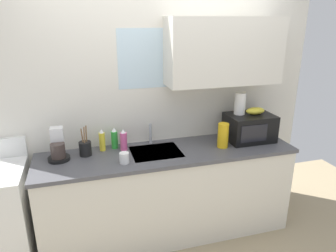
{
  "coord_description": "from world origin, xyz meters",
  "views": [
    {
      "loc": [
        -0.75,
        -2.59,
        2.08
      ],
      "look_at": [
        0.0,
        0.0,
        1.15
      ],
      "focal_mm": 33.43,
      "sensor_mm": 36.0,
      "label": 1
    }
  ],
  "objects_px": {
    "mug_white": "(124,158)",
    "cereal_canister": "(223,135)",
    "dish_soap_bottle_yellow": "(102,141)",
    "paper_towel_roll": "(240,103)",
    "banana_bunch": "(255,111)",
    "utensil_crock": "(85,148)",
    "microwave": "(249,127)",
    "dish_soap_bottle_green": "(115,139)",
    "coffee_maker": "(58,148)",
    "dish_soap_bottle_pink": "(124,140)"
  },
  "relations": [
    {
      "from": "mug_white",
      "to": "cereal_canister",
      "type": "bearing_deg",
      "value": 5.31
    },
    {
      "from": "dish_soap_bottle_yellow",
      "to": "mug_white",
      "type": "relative_size",
      "value": 2.22
    },
    {
      "from": "paper_towel_roll",
      "to": "cereal_canister",
      "type": "xyz_separation_m",
      "value": [
        -0.24,
        -0.15,
        -0.26
      ]
    },
    {
      "from": "banana_bunch",
      "to": "mug_white",
      "type": "bearing_deg",
      "value": -172.04
    },
    {
      "from": "cereal_canister",
      "to": "utensil_crock",
      "type": "bearing_deg",
      "value": 172.45
    },
    {
      "from": "microwave",
      "to": "utensil_crock",
      "type": "bearing_deg",
      "value": 177.48
    },
    {
      "from": "paper_towel_roll",
      "to": "utensil_crock",
      "type": "relative_size",
      "value": 0.78
    },
    {
      "from": "paper_towel_roll",
      "to": "dish_soap_bottle_green",
      "type": "xyz_separation_m",
      "value": [
        -1.24,
        0.12,
        -0.28
      ]
    },
    {
      "from": "paper_towel_roll",
      "to": "mug_white",
      "type": "height_order",
      "value": "paper_towel_roll"
    },
    {
      "from": "paper_towel_roll",
      "to": "coffee_maker",
      "type": "distance_m",
      "value": 1.77
    },
    {
      "from": "cereal_canister",
      "to": "banana_bunch",
      "type": "bearing_deg",
      "value": 14.38
    },
    {
      "from": "paper_towel_roll",
      "to": "dish_soap_bottle_pink",
      "type": "bearing_deg",
      "value": 177.63
    },
    {
      "from": "microwave",
      "to": "cereal_canister",
      "type": "relative_size",
      "value": 1.92
    },
    {
      "from": "dish_soap_bottle_yellow",
      "to": "utensil_crock",
      "type": "relative_size",
      "value": 0.75
    },
    {
      "from": "dish_soap_bottle_pink",
      "to": "utensil_crock",
      "type": "xyz_separation_m",
      "value": [
        -0.35,
        -0.03,
        -0.03
      ]
    },
    {
      "from": "dish_soap_bottle_pink",
      "to": "dish_soap_bottle_yellow",
      "type": "relative_size",
      "value": 0.98
    },
    {
      "from": "microwave",
      "to": "dish_soap_bottle_pink",
      "type": "bearing_deg",
      "value": 175.49
    },
    {
      "from": "microwave",
      "to": "dish_soap_bottle_green",
      "type": "bearing_deg",
      "value": 172.91
    },
    {
      "from": "microwave",
      "to": "coffee_maker",
      "type": "bearing_deg",
      "value": 178.15
    },
    {
      "from": "dish_soap_bottle_green",
      "to": "dish_soap_bottle_yellow",
      "type": "bearing_deg",
      "value": -168.31
    },
    {
      "from": "utensil_crock",
      "to": "mug_white",
      "type": "bearing_deg",
      "value": -39.67
    },
    {
      "from": "dish_soap_bottle_pink",
      "to": "cereal_canister",
      "type": "xyz_separation_m",
      "value": [
        0.93,
        -0.2,
        0.02
      ]
    },
    {
      "from": "dish_soap_bottle_green",
      "to": "mug_white",
      "type": "height_order",
      "value": "dish_soap_bottle_green"
    },
    {
      "from": "microwave",
      "to": "cereal_canister",
      "type": "height_order",
      "value": "microwave"
    },
    {
      "from": "cereal_canister",
      "to": "dish_soap_bottle_pink",
      "type": "bearing_deg",
      "value": 167.93
    },
    {
      "from": "paper_towel_roll",
      "to": "utensil_crock",
      "type": "xyz_separation_m",
      "value": [
        -1.52,
        0.02,
        -0.31
      ]
    },
    {
      "from": "microwave",
      "to": "dish_soap_bottle_green",
      "type": "height_order",
      "value": "microwave"
    },
    {
      "from": "coffee_maker",
      "to": "dish_soap_bottle_green",
      "type": "bearing_deg",
      "value": 11.96
    },
    {
      "from": "banana_bunch",
      "to": "paper_towel_roll",
      "type": "distance_m",
      "value": 0.18
    },
    {
      "from": "banana_bunch",
      "to": "utensil_crock",
      "type": "distance_m",
      "value": 1.69
    },
    {
      "from": "paper_towel_roll",
      "to": "dish_soap_bottle_pink",
      "type": "height_order",
      "value": "paper_towel_roll"
    },
    {
      "from": "dish_soap_bottle_yellow",
      "to": "mug_white",
      "type": "height_order",
      "value": "dish_soap_bottle_yellow"
    },
    {
      "from": "paper_towel_roll",
      "to": "banana_bunch",
      "type": "bearing_deg",
      "value": -18.43
    },
    {
      "from": "mug_white",
      "to": "utensil_crock",
      "type": "distance_m",
      "value": 0.41
    },
    {
      "from": "dish_soap_bottle_green",
      "to": "banana_bunch",
      "type": "bearing_deg",
      "value": -6.77
    },
    {
      "from": "dish_soap_bottle_green",
      "to": "cereal_canister",
      "type": "height_order",
      "value": "cereal_canister"
    },
    {
      "from": "microwave",
      "to": "coffee_maker",
      "type": "xyz_separation_m",
      "value": [
        -1.85,
        0.06,
        -0.03
      ]
    },
    {
      "from": "banana_bunch",
      "to": "utensil_crock",
      "type": "xyz_separation_m",
      "value": [
        -1.67,
        0.07,
        -0.23
      ]
    },
    {
      "from": "paper_towel_roll",
      "to": "cereal_canister",
      "type": "height_order",
      "value": "paper_towel_roll"
    },
    {
      "from": "coffee_maker",
      "to": "dish_soap_bottle_yellow",
      "type": "relative_size",
      "value": 1.33
    },
    {
      "from": "microwave",
      "to": "cereal_canister",
      "type": "bearing_deg",
      "value": -163.83
    },
    {
      "from": "dish_soap_bottle_pink",
      "to": "mug_white",
      "type": "relative_size",
      "value": 2.18
    },
    {
      "from": "microwave",
      "to": "mug_white",
      "type": "xyz_separation_m",
      "value": [
        -1.31,
        -0.19,
        -0.09
      ]
    },
    {
      "from": "banana_bunch",
      "to": "utensil_crock",
      "type": "bearing_deg",
      "value": 177.61
    },
    {
      "from": "dish_soap_bottle_yellow",
      "to": "cereal_canister",
      "type": "height_order",
      "value": "cereal_canister"
    },
    {
      "from": "banana_bunch",
      "to": "paper_towel_roll",
      "type": "bearing_deg",
      "value": 161.57
    },
    {
      "from": "microwave",
      "to": "dish_soap_bottle_pink",
      "type": "height_order",
      "value": "microwave"
    },
    {
      "from": "cereal_canister",
      "to": "coffee_maker",
      "type": "bearing_deg",
      "value": 174.02
    },
    {
      "from": "paper_towel_roll",
      "to": "mug_white",
      "type": "bearing_deg",
      "value": -168.76
    },
    {
      "from": "banana_bunch",
      "to": "dish_soap_bottle_pink",
      "type": "height_order",
      "value": "banana_bunch"
    }
  ]
}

